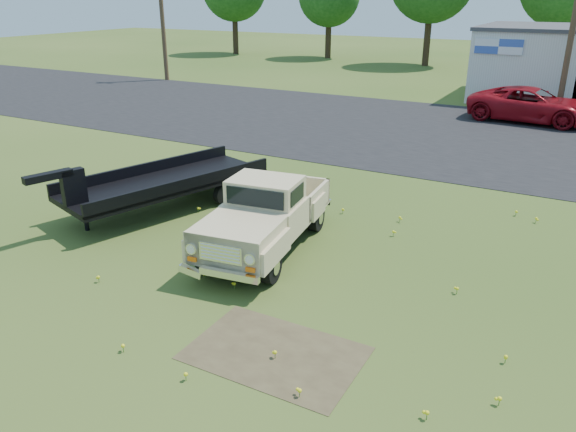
# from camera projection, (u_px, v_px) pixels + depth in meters

# --- Properties ---
(ground) EXTENTS (140.00, 140.00, 0.00)m
(ground) POSITION_uv_depth(u_px,v_px,m) (284.00, 267.00, 13.00)
(ground) COLOR #334F19
(ground) RESTS_ON ground
(asphalt_lot) EXTENTS (90.00, 14.00, 0.02)m
(asphalt_lot) POSITION_uv_depth(u_px,v_px,m) (446.00, 134.00, 25.21)
(asphalt_lot) COLOR black
(asphalt_lot) RESTS_ON ground
(dirt_patch_a) EXTENTS (3.00, 2.00, 0.01)m
(dirt_patch_a) POSITION_uv_depth(u_px,v_px,m) (275.00, 353.00, 9.89)
(dirt_patch_a) COLOR #453A24
(dirt_patch_a) RESTS_ON ground
(dirt_patch_b) EXTENTS (2.20, 1.60, 0.01)m
(dirt_patch_b) POSITION_uv_depth(u_px,v_px,m) (282.00, 205.00, 16.74)
(dirt_patch_b) COLOR #453A24
(dirt_patch_b) RESTS_ON ground
(utility_pole_west) EXTENTS (1.60, 0.30, 9.00)m
(utility_pole_west) POSITION_uv_depth(u_px,v_px,m) (162.00, 13.00, 39.04)
(utility_pole_west) COLOR #493822
(utility_pole_west) RESTS_ON ground
(utility_pole_mid) EXTENTS (1.60, 0.30, 9.00)m
(utility_pole_mid) POSITION_uv_depth(u_px,v_px,m) (574.00, 21.00, 27.41)
(utility_pole_mid) COLOR #493822
(utility_pole_mid) RESTS_ON ground
(vintage_pickup_truck) EXTENTS (2.62, 5.28, 1.84)m
(vintage_pickup_truck) POSITION_uv_depth(u_px,v_px,m) (266.00, 214.00, 13.58)
(vintage_pickup_truck) COLOR beige
(vintage_pickup_truck) RESTS_ON ground
(flatbed_trailer) EXTENTS (4.07, 6.90, 1.79)m
(flatbed_trailer) POSITION_uv_depth(u_px,v_px,m) (165.00, 179.00, 16.26)
(flatbed_trailer) COLOR black
(flatbed_trailer) RESTS_ON ground
(red_pickup) EXTENTS (6.08, 3.19, 1.63)m
(red_pickup) POSITION_uv_depth(u_px,v_px,m) (532.00, 105.00, 27.27)
(red_pickup) COLOR maroon
(red_pickup) RESTS_ON ground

